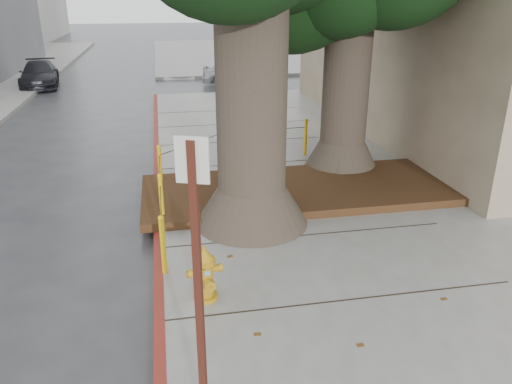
# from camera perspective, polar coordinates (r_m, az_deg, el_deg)

# --- Properties ---
(ground) EXTENTS (140.00, 140.00, 0.00)m
(ground) POSITION_cam_1_polar(r_m,az_deg,el_deg) (7.02, 6.09, -13.65)
(ground) COLOR #28282B
(ground) RESTS_ON ground
(sidewalk_far) EXTENTS (16.00, 20.00, 0.15)m
(sidewalk_far) POSITION_cam_1_polar(r_m,az_deg,el_deg) (36.51, 1.63, 15.61)
(sidewalk_far) COLOR slate
(sidewalk_far) RESTS_ON ground
(curb_red) EXTENTS (0.14, 26.00, 0.16)m
(curb_red) POSITION_cam_1_polar(r_m,az_deg,el_deg) (8.89, -11.12, -5.24)
(curb_red) COLOR maroon
(curb_red) RESTS_ON ground
(planter_bed) EXTENTS (6.40, 2.60, 0.16)m
(planter_bed) POSITION_cam_1_polar(r_m,az_deg,el_deg) (10.45, 4.82, 0.26)
(planter_bed) COLOR black
(planter_bed) RESTS_ON sidewalk_main
(bollard_ring) EXTENTS (3.79, 5.39, 0.95)m
(bollard_ring) POSITION_cam_1_polar(r_m,az_deg,el_deg) (10.43, -5.21, 2.75)
(bollard_ring) COLOR yellow
(bollard_ring) RESTS_ON sidewalk_main
(fire_hydrant) EXTENTS (0.43, 0.41, 0.80)m
(fire_hydrant) POSITION_cam_1_polar(r_m,az_deg,el_deg) (6.84, -5.85, -9.29)
(fire_hydrant) COLOR #C18A13
(fire_hydrant) RESTS_ON sidewalk_main
(signpost) EXTENTS (0.27, 0.12, 2.86)m
(signpost) POSITION_cam_1_polar(r_m,az_deg,el_deg) (4.48, -6.68, -9.14)
(signpost) COLOR #471911
(signpost) RESTS_ON sidewalk_main
(car_silver) EXTENTS (3.62, 1.81, 1.18)m
(car_silver) POSITION_cam_1_polar(r_m,az_deg,el_deg) (24.00, -1.92, 13.56)
(car_silver) COLOR #ABACB1
(car_silver) RESTS_ON ground
(car_red) EXTENTS (3.57, 1.38, 1.16)m
(car_red) POSITION_cam_1_polar(r_m,az_deg,el_deg) (27.99, 14.16, 14.10)
(car_red) COLOR maroon
(car_red) RESTS_ON ground
(car_dark) EXTENTS (2.06, 4.04, 1.12)m
(car_dark) POSITION_cam_1_polar(r_m,az_deg,el_deg) (25.48, -23.53, 12.23)
(car_dark) COLOR black
(car_dark) RESTS_ON ground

